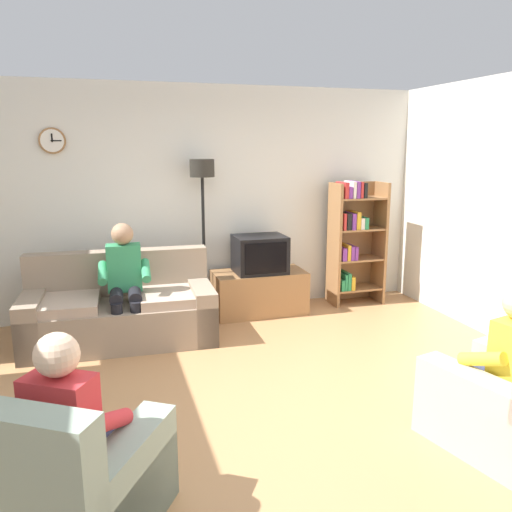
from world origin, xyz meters
The scene contains 12 objects.
ground_plane centered at (0.00, 0.00, 0.00)m, with size 12.00×12.00×0.00m, color #B27F51.
back_wall_assembly centered at (0.00, 2.66, 1.35)m, with size 6.20×0.17×2.70m.
couch centered at (-0.98, 1.81, 0.31)m, with size 1.93×0.94×0.90m.
tv_stand centered at (0.67, 2.25, 0.26)m, with size 1.10×0.56×0.52m.
tv centered at (0.67, 2.23, 0.74)m, with size 0.60×0.49×0.44m.
bookshelf centered at (1.94, 2.32, 0.85)m, with size 0.68×0.36×1.57m.
floor_lamp centered at (0.02, 2.35, 1.45)m, with size 0.28×0.28×1.85m.
armchair_near_window centered at (-1.33, -0.94, 0.29)m, with size 1.15×1.17×0.90m.
armchair_near_bookshelf centered at (1.45, -0.92, 0.29)m, with size 0.99×1.05×0.90m.
person_on_couch centered at (-0.92, 1.70, 0.70)m, with size 0.52×0.55×1.24m.
person_in_left_armchair centered at (-1.28, -0.86, 0.60)m, with size 0.61×0.64×1.12m.
person_in_right_armchair centered at (1.43, -0.83, 0.60)m, with size 0.57×0.60×1.12m.
Camera 1 is at (-1.06, -3.40, 1.99)m, focal length 35.51 mm.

